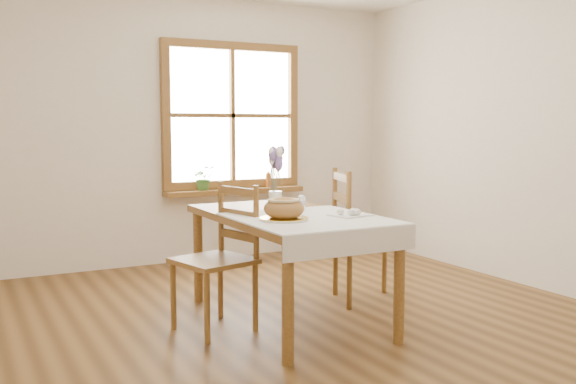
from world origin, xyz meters
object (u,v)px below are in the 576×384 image
at_px(chair_right, 368,235).
at_px(bread_plate, 284,219).
at_px(dining_table, 288,226).
at_px(flower_vase, 275,200).
at_px(chair_left, 214,258).

height_order(chair_right, bread_plate, chair_right).
bearing_deg(dining_table, bread_plate, -121.73).
height_order(bread_plate, flower_vase, flower_vase).
relative_size(dining_table, flower_vase, 14.72).
xyz_separation_m(bread_plate, flower_vase, (0.28, 0.68, 0.04)).
height_order(chair_right, flower_vase, chair_right).
distance_m(chair_left, flower_vase, 0.78).
relative_size(bread_plate, flower_vase, 2.75).
bearing_deg(flower_vase, dining_table, -103.42).
bearing_deg(bread_plate, chair_left, 134.29).
bearing_deg(chair_right, bread_plate, 133.27).
bearing_deg(bread_plate, dining_table, 58.27).
bearing_deg(chair_right, chair_left, 112.78).
height_order(chair_left, bread_plate, chair_left).
bearing_deg(bread_plate, chair_right, 25.78).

